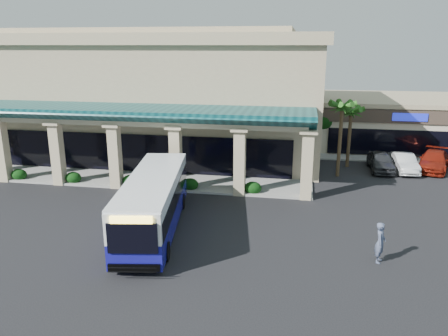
% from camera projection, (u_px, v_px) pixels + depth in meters
% --- Properties ---
extents(ground, '(110.00, 110.00, 0.00)m').
position_uv_depth(ground, '(201.00, 222.00, 25.61)').
color(ground, black).
extents(main_building, '(30.80, 14.80, 11.35)m').
position_uv_depth(main_building, '(156.00, 93.00, 40.58)').
color(main_building, tan).
rests_on(main_building, ground).
extents(arcade, '(30.00, 6.20, 5.70)m').
position_uv_depth(arcade, '(117.00, 144.00, 32.64)').
color(arcade, '#0A393D').
rests_on(arcade, ground).
extents(strip_mall, '(22.50, 12.50, 4.90)m').
position_uv_depth(strip_mall, '(426.00, 122.00, 44.58)').
color(strip_mall, beige).
rests_on(strip_mall, ground).
extents(palm_0, '(2.40, 2.40, 6.60)m').
position_uv_depth(palm_0, '(340.00, 135.00, 33.67)').
color(palm_0, '#215416').
rests_on(palm_0, ground).
extents(palm_1, '(2.40, 2.40, 5.80)m').
position_uv_depth(palm_1, '(350.00, 133.00, 36.44)').
color(palm_1, '#215416').
rests_on(palm_1, ground).
extents(broadleaf_tree, '(2.60, 2.60, 4.81)m').
position_uv_depth(broadleaf_tree, '(323.00, 128.00, 41.65)').
color(broadleaf_tree, black).
rests_on(broadleaf_tree, ground).
extents(transit_bus, '(4.38, 11.49, 3.13)m').
position_uv_depth(transit_bus, '(154.00, 203.00, 24.16)').
color(transit_bus, '#171591').
rests_on(transit_bus, ground).
extents(pedestrian, '(0.64, 0.82, 2.00)m').
position_uv_depth(pedestrian, '(380.00, 242.00, 20.66)').
color(pedestrian, '#4A536F').
rests_on(pedestrian, ground).
extents(car_silver, '(1.90, 4.62, 1.57)m').
position_uv_depth(car_silver, '(381.00, 161.00, 35.89)').
color(car_silver, '#333437').
rests_on(car_silver, ground).
extents(car_white, '(1.82, 4.52, 1.46)m').
position_uv_depth(car_white, '(404.00, 163.00, 35.66)').
color(car_white, silver).
rests_on(car_white, ground).
extents(car_red, '(3.84, 5.75, 1.55)m').
position_uv_depth(car_red, '(434.00, 161.00, 36.07)').
color(car_red, maroon).
rests_on(car_red, ground).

